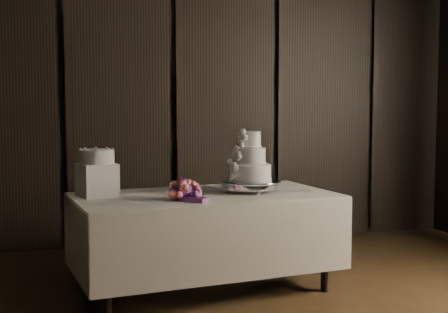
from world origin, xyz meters
TOP-DOWN VIEW (x-y plane):
  - room at (0.00, 0.00)m, footprint 6.08×7.08m
  - display_table at (-0.09, 1.80)m, footprint 2.12×1.33m
  - cake_stand at (0.29, 1.85)m, footprint 0.60×0.60m
  - wedding_cake at (0.26, 1.83)m, footprint 0.37×0.33m
  - bouquet at (-0.29, 1.59)m, footprint 0.48×0.49m
  - box_pedestal at (-0.90, 1.89)m, footprint 0.33×0.33m
  - small_cake at (-0.90, 1.89)m, footprint 0.35×0.35m
  - cake_knife at (0.53, 1.78)m, footprint 0.33×0.21m

SIDE VIEW (x-z plane):
  - display_table at x=-0.09m, z-range 0.04..0.80m
  - cake_knife at x=0.53m, z-range 0.76..0.77m
  - cake_stand at x=0.29m, z-range 0.76..0.85m
  - bouquet at x=-0.29m, z-range 0.73..0.92m
  - box_pedestal at x=-0.90m, z-range 0.76..1.01m
  - wedding_cake at x=0.26m, z-range 0.81..1.20m
  - small_cake at x=-0.90m, z-range 1.01..1.12m
  - room at x=0.00m, z-range -0.04..3.04m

